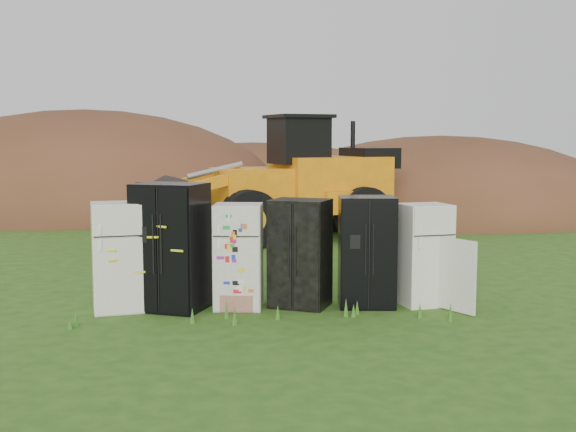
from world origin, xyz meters
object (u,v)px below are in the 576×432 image
fridge_leftmost (117,257)px  fridge_sticker (238,256)px  wheel_loader (269,178)px  fridge_dark_mid (300,253)px  fridge_black_right (367,251)px  fridge_black_side (171,247)px  fridge_open_door (424,255)px

fridge_leftmost → fridge_sticker: (1.83, 0.03, -0.02)m
wheel_loader → fridge_dark_mid: bearing=-106.8°
fridge_black_right → wheel_loader: (-1.12, 7.29, 0.74)m
fridge_leftmost → fridge_dark_mid: 2.79m
fridge_dark_mid → fridge_black_right: fridge_black_right is taller
fridge_black_side → fridge_black_right: (3.02, -0.02, -0.11)m
fridge_leftmost → fridge_sticker: 1.83m
fridge_black_side → fridge_sticker: size_ratio=1.20×
fridge_dark_mid → wheel_loader: (-0.08, 7.24, 0.76)m
fridge_black_side → wheel_loader: size_ratio=0.29×
fridge_leftmost → fridge_open_door: bearing=-11.7°
fridge_leftmost → fridge_black_side: size_ratio=0.85×
fridge_leftmost → fridge_black_right: bearing=-12.0°
fridge_dark_mid → fridge_open_door: bearing=22.9°
fridge_leftmost → fridge_dark_mid: bearing=-10.9°
fridge_sticker → fridge_dark_mid: fridge_dark_mid is taller
fridge_black_right → wheel_loader: size_ratio=0.26×
fridge_open_door → wheel_loader: (-2.04, 7.27, 0.80)m
fridge_dark_mid → wheel_loader: 7.28m
fridge_leftmost → fridge_open_door: size_ratio=1.04×
fridge_leftmost → fridge_open_door: (4.74, 0.02, -0.03)m
fridge_open_door → fridge_black_side: bearing=169.3°
fridge_leftmost → fridge_black_side: (0.80, 0.02, 0.14)m
fridge_open_door → wheel_loader: 7.59m
fridge_leftmost → fridge_dark_mid: (2.79, 0.05, 0.01)m
fridge_dark_mid → fridge_leftmost: bearing=-155.2°
fridge_leftmost → fridge_dark_mid: fridge_dark_mid is taller
fridge_leftmost → fridge_dark_mid: size_ratio=0.99×
fridge_sticker → fridge_dark_mid: bearing=7.9°
fridge_dark_mid → fridge_black_right: (1.04, -0.05, 0.02)m
fridge_leftmost → wheel_loader: (2.70, 7.29, 0.77)m
fridge_black_side → fridge_open_door: fridge_black_side is taller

